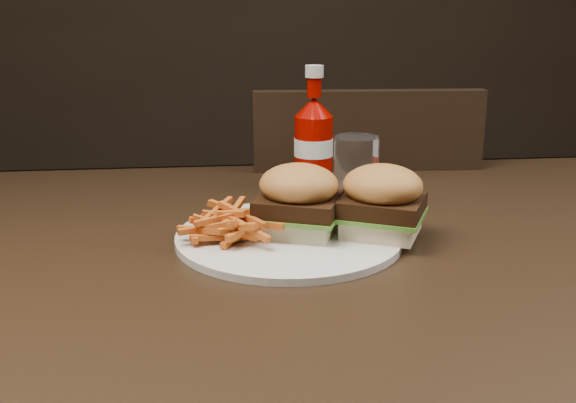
{
  "coord_description": "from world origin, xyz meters",
  "views": [
    {
      "loc": [
        -0.19,
        -0.82,
        1.05
      ],
      "look_at": [
        -0.1,
        0.0,
        0.8
      ],
      "focal_mm": 42.0,
      "sensor_mm": 36.0,
      "label": 1
    }
  ],
  "objects": [
    {
      "name": "ketchup_bottle",
      "position": [
        -0.04,
        0.22,
        0.81
      ],
      "size": [
        0.07,
        0.07,
        0.12
      ],
      "primitive_type": "cylinder",
      "rotation": [
        0.0,
        0.0,
        -0.13
      ],
      "color": "#990600",
      "rests_on": "dining_table"
    },
    {
      "name": "tumbler",
      "position": [
        0.01,
        0.13,
        0.81
      ],
      "size": [
        0.07,
        0.07,
        0.1
      ],
      "primitive_type": "cylinder",
      "rotation": [
        0.0,
        0.0,
        0.03
      ],
      "color": "white",
      "rests_on": "dining_table"
    },
    {
      "name": "sandwich_half_b",
      "position": [
        0.01,
        -0.02,
        0.77
      ],
      "size": [
        0.12,
        0.12,
        0.02
      ],
      "primitive_type": "cube",
      "rotation": [
        0.0,
        0.0,
        -0.44
      ],
      "color": "beige",
      "rests_on": "plate"
    },
    {
      "name": "fries_pile",
      "position": [
        -0.17,
        -0.01,
        0.78
      ],
      "size": [
        0.14,
        0.14,
        0.04
      ],
      "primitive_type": null,
      "rotation": [
        0.0,
        0.0,
        -0.4
      ],
      "color": "#D55A26",
      "rests_on": "plate"
    },
    {
      "name": "sandwich_half_a",
      "position": [
        -0.09,
        -0.01,
        0.77
      ],
      "size": [
        0.11,
        0.11,
        0.02
      ],
      "primitive_type": "cube",
      "rotation": [
        0.0,
        0.0,
        -0.36
      ],
      "color": "beige",
      "rests_on": "plate"
    },
    {
      "name": "plate",
      "position": [
        -0.1,
        -0.01,
        0.76
      ],
      "size": [
        0.29,
        0.29,
        0.01
      ],
      "primitive_type": "cylinder",
      "color": "white",
      "rests_on": "dining_table"
    },
    {
      "name": "chair_far",
      "position": [
        0.09,
        0.54,
        0.43
      ],
      "size": [
        0.45,
        0.45,
        0.04
      ],
      "primitive_type": "cube",
      "rotation": [
        0.0,
        0.0,
        3.1
      ],
      "color": "black",
      "rests_on": "ground"
    },
    {
      "name": "dining_table",
      "position": [
        0.0,
        0.0,
        0.73
      ],
      "size": [
        1.2,
        0.8,
        0.04
      ],
      "primitive_type": "cube",
      "color": "black",
      "rests_on": "ground"
    }
  ]
}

